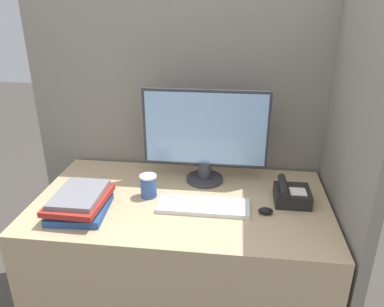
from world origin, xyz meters
TOP-DOWN VIEW (x-y plane):
  - cubicle_panel_rear at (0.00, 0.80)m, footprint 1.77×0.04m
  - cubicle_panel_right at (0.72, 0.41)m, footprint 0.04×0.82m
  - desk at (0.00, 0.38)m, footprint 1.37×0.76m
  - monitor at (0.09, 0.59)m, footprint 0.62×0.19m
  - keyboard at (0.11, 0.32)m, footprint 0.41×0.15m
  - mouse at (0.38, 0.30)m, footprint 0.07×0.04m
  - coffee_cup at (-0.16, 0.39)m, footprint 0.08×0.08m
  - book_stack at (-0.43, 0.22)m, footprint 0.26×0.30m
  - desk_telephone at (0.50, 0.42)m, footprint 0.16×0.18m

SIDE VIEW (x-z plane):
  - desk at x=0.00m, z-range 0.00..0.78m
  - keyboard at x=0.11m, z-range 0.78..0.80m
  - mouse at x=0.38m, z-range 0.78..0.81m
  - desk_telephone at x=0.50m, z-range 0.76..0.86m
  - book_stack at x=-0.43m, z-range 0.78..0.87m
  - coffee_cup at x=-0.16m, z-range 0.78..0.89m
  - cubicle_panel_rear at x=0.00m, z-range 0.00..1.79m
  - cubicle_panel_right at x=0.72m, z-range 0.00..1.79m
  - monitor at x=0.09m, z-range 0.78..1.26m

